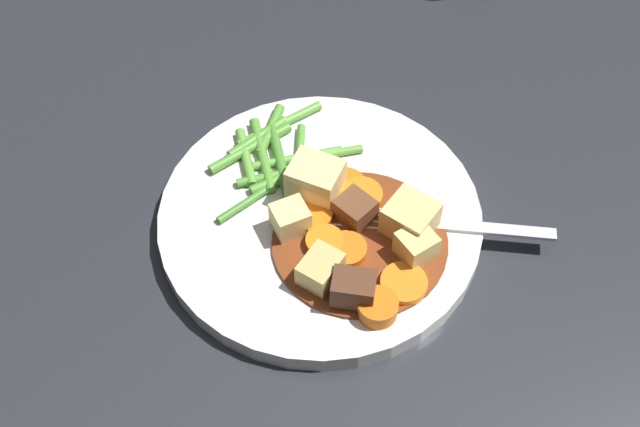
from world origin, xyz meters
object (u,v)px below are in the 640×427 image
carrot_slice_4 (378,307)px  carrot_slice_5 (346,251)px  fork (433,224)px  dinner_plate (320,220)px  potato_chunk_2 (410,219)px  carrot_slice_0 (344,188)px  meat_chunk_1 (353,290)px  potato_chunk_0 (320,270)px  carrot_slice_2 (325,243)px  meat_chunk_0 (355,210)px  potato_chunk_1 (315,181)px  carrot_slice_3 (311,216)px  carrot_slice_1 (361,198)px  potato_chunk_4 (416,246)px  potato_chunk_3 (287,216)px  carrot_slice_6 (404,284)px

carrot_slice_4 → carrot_slice_5: bearing=168.6°
carrot_slice_5 → fork: (0.02, 0.07, -0.00)m
dinner_plate → potato_chunk_2: potato_chunk_2 is taller
carrot_slice_0 → meat_chunk_1: (0.08, -0.05, 0.01)m
potato_chunk_2 → carrot_slice_4: bearing=-55.2°
potato_chunk_0 → carrot_slice_0: bearing=132.1°
carrot_slice_2 → carrot_slice_4: size_ratio=0.99×
carrot_slice_0 → meat_chunk_0: 0.03m
dinner_plate → potato_chunk_1: size_ratio=6.47×
potato_chunk_1 → potato_chunk_2: (0.07, 0.04, -0.00)m
dinner_plate → carrot_slice_3: bearing=-80.9°
potato_chunk_2 → carrot_slice_2: bearing=-110.8°
potato_chunk_2 → meat_chunk_1: bearing=-70.4°
carrot_slice_3 → potato_chunk_1: bearing=137.7°
meat_chunk_0 → meat_chunk_1: 0.07m
carrot_slice_1 → carrot_slice_5: 0.05m
potato_chunk_0 → fork: potato_chunk_0 is taller
potato_chunk_4 → carrot_slice_3: bearing=-147.6°
potato_chunk_0 → potato_chunk_3: size_ratio=1.21×
carrot_slice_3 → potato_chunk_0: (0.05, -0.02, 0.01)m
carrot_slice_2 → potato_chunk_0: size_ratio=0.92×
carrot_slice_6 → carrot_slice_2: bearing=-156.1°
carrot_slice_2 → fork: 0.09m
carrot_slice_0 → carrot_slice_4: (0.10, -0.04, 0.00)m
carrot_slice_2 → potato_chunk_2: (0.02, 0.06, 0.01)m
carrot_slice_4 → potato_chunk_3: (-0.10, -0.01, 0.01)m
carrot_slice_3 → potato_chunk_1: size_ratio=0.90×
potato_chunk_1 → potato_chunk_2: bearing=30.0°
carrot_slice_1 → potato_chunk_3: bearing=-103.0°
potato_chunk_2 → meat_chunk_1: 0.08m
meat_chunk_0 → meat_chunk_1: size_ratio=0.87×
carrot_slice_0 → carrot_slice_6: 0.10m
carrot_slice_2 → carrot_slice_3: bearing=167.6°
carrot_slice_6 → meat_chunk_1: bearing=-108.8°
potato_chunk_3 → carrot_slice_4: bearing=6.2°
meat_chunk_1 → fork: 0.09m
carrot_slice_5 → potato_chunk_0: size_ratio=0.98×
carrot_slice_4 → meat_chunk_0: size_ratio=1.09×
meat_chunk_1 → dinner_plate: bearing=162.4°
potato_chunk_2 → carrot_slice_5: bearing=-99.5°
carrot_slice_1 → dinner_plate: bearing=-105.7°
potato_chunk_0 → potato_chunk_2: size_ratio=0.89×
carrot_slice_6 → potato_chunk_2: 0.05m
dinner_plate → carrot_slice_4: 0.10m
carrot_slice_3 → carrot_slice_4: bearing=-4.3°
carrot_slice_0 → carrot_slice_6: (0.10, -0.02, -0.00)m
carrot_slice_2 → potato_chunk_3: potato_chunk_3 is taller
dinner_plate → carrot_slice_1: (0.01, 0.03, 0.01)m
carrot_slice_0 → fork: size_ratio=0.24×
potato_chunk_1 → potato_chunk_4: 0.09m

